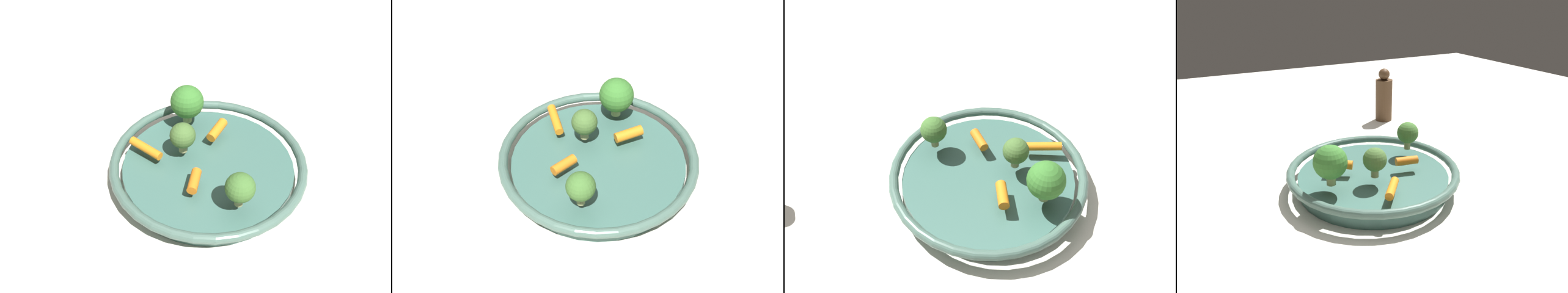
{
  "view_description": "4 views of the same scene",
  "coord_description": "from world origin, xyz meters",
  "views": [
    {
      "loc": [
        0.5,
        -0.04,
        0.53
      ],
      "look_at": [
        0.01,
        -0.02,
        0.08
      ],
      "focal_mm": 38.35,
      "sensor_mm": 36.0,
      "label": 1
    },
    {
      "loc": [
        0.55,
        0.37,
        0.7
      ],
      "look_at": [
        0.03,
        -0.0,
        0.08
      ],
      "focal_mm": 52.62,
      "sensor_mm": 36.0,
      "label": 2
    },
    {
      "loc": [
        -0.39,
        0.31,
        0.6
      ],
      "look_at": [
        0.02,
        -0.0,
        0.08
      ],
      "focal_mm": 41.25,
      "sensor_mm": 36.0,
      "label": 3
    },
    {
      "loc": [
        -0.3,
        -0.57,
        0.36
      ],
      "look_at": [
        0.0,
        0.01,
        0.08
      ],
      "focal_mm": 34.4,
      "sensor_mm": 36.0,
      "label": 4
    }
  ],
  "objects": [
    {
      "name": "baby_carrot_center",
      "position": [
        0.06,
        -0.03,
        0.05
      ],
      "size": [
        0.05,
        0.03,
        0.02
      ],
      "primitive_type": "cylinder",
      "rotation": [
        1.56,
        0.0,
        1.34
      ],
      "color": "orange",
      "rests_on": "serving_bowl"
    },
    {
      "name": "broccoli_floret_large",
      "position": [
        -0.1,
        -0.03,
        0.09
      ],
      "size": [
        0.06,
        0.06,
        0.07
      ],
      "color": "#99A766",
      "rests_on": "serving_bowl"
    },
    {
      "name": "serving_bowl",
      "position": [
        0.0,
        0.0,
        0.02
      ],
      "size": [
        0.33,
        0.33,
        0.05
      ],
      "color": "#3D665B",
      "rests_on": "ground_plane"
    },
    {
      "name": "pepper_mill",
      "position": [
        0.22,
        0.34,
        0.07
      ],
      "size": [
        0.05,
        0.05,
        0.15
      ],
      "color": "#4C331E",
      "rests_on": "ground_plane"
    },
    {
      "name": "baby_carrot_near_rim",
      "position": [
        -0.06,
        0.02,
        0.05
      ],
      "size": [
        0.05,
        0.04,
        0.02
      ],
      "primitive_type": "cylinder",
      "rotation": [
        1.5,
        0.0,
        4.14
      ],
      "color": "orange",
      "rests_on": "serving_bowl"
    },
    {
      "name": "ground_plane",
      "position": [
        0.0,
        0.0,
        0.0
      ],
      "size": [
        2.41,
        2.41,
        0.0
      ],
      "primitive_type": "plane",
      "color": "silver"
    },
    {
      "name": "broccoli_floret_small",
      "position": [
        0.1,
        0.04,
        0.08
      ],
      "size": [
        0.05,
        0.05,
        0.06
      ],
      "color": "tan",
      "rests_on": "serving_bowl"
    },
    {
      "name": "broccoli_floret_mid",
      "position": [
        -0.02,
        -0.04,
        0.08
      ],
      "size": [
        0.04,
        0.04,
        0.06
      ],
      "color": "tan",
      "rests_on": "serving_bowl"
    },
    {
      "name": "baby_carrot_left",
      "position": [
        -0.02,
        -0.1,
        0.05
      ],
      "size": [
        0.05,
        0.06,
        0.02
      ],
      "primitive_type": "cylinder",
      "rotation": [
        1.52,
        0.0,
        5.6
      ],
      "color": "orange",
      "rests_on": "serving_bowl"
    }
  ]
}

